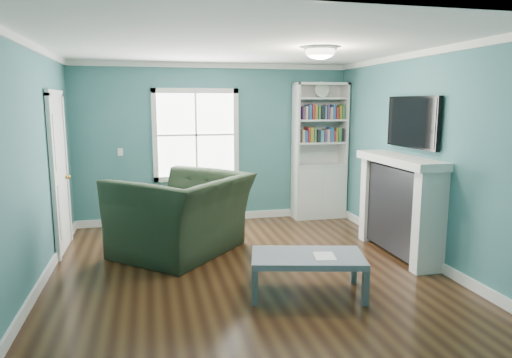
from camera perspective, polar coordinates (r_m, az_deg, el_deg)
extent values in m
plane|color=black|center=(5.46, -1.25, -11.60)|extent=(5.00, 5.00, 0.00)
plane|color=#366B6F|center=(7.59, -5.22, 4.42)|extent=(4.50, 0.00, 4.50)
plane|color=#366B6F|center=(2.78, 9.46, -4.47)|extent=(4.50, 0.00, 4.50)
plane|color=#366B6F|center=(5.17, -26.50, 1.10)|extent=(0.00, 5.00, 5.00)
plane|color=#366B6F|center=(6.02, 20.18, 2.56)|extent=(0.00, 5.00, 5.00)
plane|color=white|center=(5.14, -1.35, 16.59)|extent=(5.00, 5.00, 0.00)
cube|color=white|center=(7.78, -5.07, -4.72)|extent=(4.50, 0.03, 0.12)
cube|color=white|center=(5.47, -25.37, -11.86)|extent=(0.03, 5.00, 0.12)
cube|color=white|center=(6.27, 19.41, -8.76)|extent=(0.03, 5.00, 0.12)
cube|color=white|center=(7.56, -5.35, 13.96)|extent=(4.50, 0.04, 0.08)
cube|color=white|center=(5.16, -27.34, 15.09)|extent=(0.04, 5.00, 0.08)
cube|color=white|center=(6.00, 20.72, 14.58)|extent=(0.04, 5.00, 0.08)
cube|color=white|center=(7.54, -7.50, 5.48)|extent=(1.24, 0.01, 1.34)
cube|color=white|center=(7.48, -12.54, 5.31)|extent=(0.08, 0.06, 1.50)
cube|color=white|center=(7.62, -2.52, 5.60)|extent=(0.08, 0.06, 1.50)
cube|color=white|center=(7.60, -7.37, 0.13)|extent=(1.40, 0.06, 0.08)
cube|color=white|center=(7.51, -7.61, 10.89)|extent=(1.40, 0.06, 0.08)
cube|color=white|center=(7.52, -7.49, 5.48)|extent=(1.24, 0.03, 0.03)
cube|color=white|center=(7.52, -7.49, 5.48)|extent=(0.03, 0.03, 1.34)
cube|color=silver|center=(7.95, 7.82, -1.59)|extent=(0.90, 0.35, 0.90)
cube|color=silver|center=(7.67, 4.99, 6.72)|extent=(0.04, 0.35, 1.40)
cube|color=silver|center=(7.98, 10.91, 6.69)|extent=(0.04, 0.35, 1.40)
cube|color=silver|center=(7.97, 7.58, 6.78)|extent=(0.90, 0.02, 1.40)
cube|color=silver|center=(7.82, 8.12, 11.70)|extent=(0.90, 0.35, 0.04)
cube|color=silver|center=(7.88, 7.89, 1.77)|extent=(0.84, 0.33, 0.03)
cube|color=silver|center=(7.84, 7.96, 4.53)|extent=(0.84, 0.33, 0.03)
cube|color=silver|center=(7.81, 8.02, 7.30)|extent=(0.84, 0.33, 0.03)
cube|color=silver|center=(7.81, 8.08, 9.94)|extent=(0.84, 0.33, 0.03)
cube|color=tan|center=(7.81, 8.03, 5.43)|extent=(0.70, 0.25, 0.22)
cube|color=#264C8C|center=(7.79, 8.10, 8.21)|extent=(0.70, 0.25, 0.22)
cylinder|color=beige|center=(7.77, 8.24, 11.01)|extent=(0.26, 0.06, 0.26)
cube|color=black|center=(6.22, 17.57, -3.65)|extent=(0.30, 1.20, 1.10)
cube|color=black|center=(6.25, 17.32, -5.45)|extent=(0.22, 0.65, 0.70)
cube|color=silver|center=(5.66, 20.86, -5.11)|extent=(0.36, 0.16, 1.20)
cube|color=silver|center=(6.78, 14.54, -2.45)|extent=(0.36, 0.16, 1.20)
cube|color=silver|center=(6.09, 17.55, 2.30)|extent=(0.44, 1.58, 0.10)
cube|color=black|center=(6.13, 18.99, 6.73)|extent=(0.06, 1.10, 0.65)
cube|color=silver|center=(6.56, -23.37, 0.46)|extent=(0.04, 0.80, 2.05)
cube|color=white|center=(6.12, -24.00, -0.17)|extent=(0.05, 0.08, 2.13)
cube|color=white|center=(7.00, -22.66, 1.03)|extent=(0.05, 0.08, 2.13)
cube|color=white|center=(6.49, -23.91, 9.79)|extent=(0.05, 0.98, 0.08)
sphere|color=#BF8C3F|center=(6.85, -22.41, 0.25)|extent=(0.07, 0.07, 0.07)
ellipsoid|color=white|center=(5.48, 8.02, 15.42)|extent=(0.34, 0.34, 0.15)
cylinder|color=white|center=(5.48, 8.03, 15.89)|extent=(0.38, 0.38, 0.03)
cube|color=white|center=(7.52, -16.59, 3.25)|extent=(0.08, 0.01, 0.12)
imported|color=black|center=(6.06, -9.23, -2.75)|extent=(1.83, 1.87, 1.39)
cube|color=#495257|center=(4.59, -0.16, -13.41)|extent=(0.08, 0.08, 0.35)
cube|color=#495257|center=(4.71, 13.53, -13.10)|extent=(0.08, 0.08, 0.35)
cube|color=#495257|center=(5.12, -0.08, -10.96)|extent=(0.08, 0.08, 0.35)
cube|color=#495257|center=(5.22, 12.14, -10.76)|extent=(0.08, 0.08, 0.35)
cube|color=slate|center=(4.81, 6.46, -9.75)|extent=(1.26, 0.88, 0.06)
cube|color=white|center=(4.78, 8.57, -9.49)|extent=(0.25, 0.30, 0.00)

